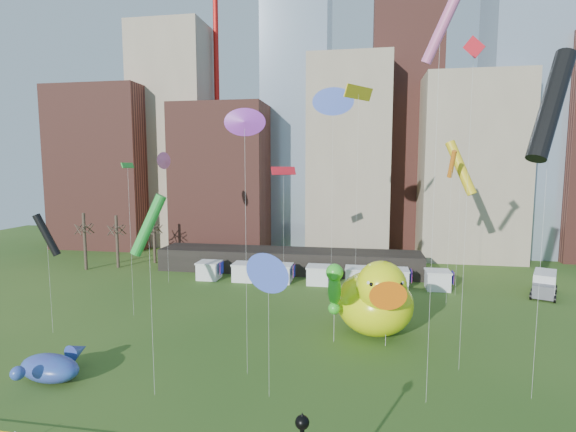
% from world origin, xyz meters
% --- Properties ---
extents(skyline, '(101.00, 23.00, 68.00)m').
position_xyz_m(skyline, '(2.25, 61.06, 21.44)').
color(skyline, brown).
rests_on(skyline, ground).
extents(crane_left, '(23.00, 1.00, 76.00)m').
position_xyz_m(crane_left, '(-21.11, 64.00, 46.90)').
color(crane_left, red).
rests_on(crane_left, ground).
extents(pavilion, '(38.00, 6.00, 3.20)m').
position_xyz_m(pavilion, '(-4.00, 42.00, 1.60)').
color(pavilion, black).
rests_on(pavilion, ground).
extents(vendor_tents, '(33.24, 2.80, 2.40)m').
position_xyz_m(vendor_tents, '(1.02, 36.00, 1.11)').
color(vendor_tents, white).
rests_on(vendor_tents, ground).
extents(bare_trees, '(8.44, 6.44, 8.50)m').
position_xyz_m(bare_trees, '(-30.17, 40.54, 4.01)').
color(bare_trees, '#382B21').
rests_on(bare_trees, ground).
extents(big_duck, '(8.33, 10.13, 7.32)m').
position_xyz_m(big_duck, '(7.89, 19.54, 3.36)').
color(big_duck, '#F0FF0D').
rests_on(big_duck, ground).
extents(small_duck, '(3.47, 4.08, 2.90)m').
position_xyz_m(small_duck, '(9.04, 21.35, 1.33)').
color(small_duck, white).
rests_on(small_duck, ground).
extents(seahorse_green, '(1.55, 1.92, 7.03)m').
position_xyz_m(seahorse_green, '(4.28, 17.26, 5.17)').
color(seahorse_green, silver).
rests_on(seahorse_green, ground).
extents(seahorse_purple, '(1.72, 1.92, 5.49)m').
position_xyz_m(seahorse_purple, '(8.71, 17.12, 3.86)').
color(seahorse_purple, silver).
rests_on(seahorse_purple, ground).
extents(whale_inflatable, '(5.24, 6.27, 2.15)m').
position_xyz_m(whale_inflatable, '(-15.36, 7.13, 0.98)').
color(whale_inflatable, '#393693').
rests_on(whale_inflatable, ground).
extents(box_truck, '(4.53, 6.68, 2.67)m').
position_xyz_m(box_truck, '(28.25, 35.79, 1.37)').
color(box_truck, silver).
rests_on(box_truck, ground).
extents(kite_0, '(1.30, 1.02, 24.40)m').
position_xyz_m(kite_0, '(13.97, 13.66, 21.99)').
color(kite_0, silver).
rests_on(kite_0, ground).
extents(kite_1, '(2.22, 1.52, 25.13)m').
position_xyz_m(kite_1, '(10.87, 8.53, 23.24)').
color(kite_1, silver).
rests_on(kite_1, ground).
extents(kite_2, '(3.79, 3.82, 22.62)m').
position_xyz_m(kite_2, '(17.85, 10.23, 19.06)').
color(kite_2, silver).
rests_on(kite_2, ground).
extents(kite_3, '(2.49, 1.39, 13.61)m').
position_xyz_m(kite_3, '(-7.06, 6.39, 11.56)').
color(kite_3, silver).
rests_on(kite_3, ground).
extents(kite_4, '(2.83, 3.65, 23.12)m').
position_xyz_m(kite_4, '(5.96, 24.58, 22.39)').
color(kite_4, silver).
rests_on(kite_4, ground).
extents(kite_5, '(3.02, 0.39, 23.86)m').
position_xyz_m(kite_5, '(3.17, 29.06, 22.33)').
color(kite_5, silver).
rests_on(kite_5, ground).
extents(kite_6, '(0.75, 1.81, 17.08)m').
position_xyz_m(kite_6, '(15.92, 29.71, 15.55)').
color(kite_6, silver).
rests_on(kite_6, ground).
extents(kite_7, '(1.96, 0.51, 19.38)m').
position_xyz_m(kite_7, '(-1.68, 10.38, 18.36)').
color(kite_7, silver).
rests_on(kite_7, ground).
extents(kite_8, '(2.78, 2.38, 15.30)m').
position_xyz_m(kite_8, '(-2.88, 32.00, 14.74)').
color(kite_8, silver).
rests_on(kite_8, ground).
extents(kite_9, '(0.47, 2.21, 17.18)m').
position_xyz_m(kite_9, '(-18.68, 33.34, 16.06)').
color(kite_9, silver).
rests_on(kite_9, ground).
extents(kite_10, '(2.40, 1.05, 11.15)m').
position_xyz_m(kite_10, '(-21.49, 14.96, 9.17)').
color(kite_10, silver).
rests_on(kite_10, ground).
extents(kite_11, '(0.51, 1.71, 15.70)m').
position_xyz_m(kite_11, '(-16.62, 20.70, 15.16)').
color(kite_11, silver).
rests_on(kite_11, ground).
extents(kite_12, '(3.81, 2.85, 18.37)m').
position_xyz_m(kite_12, '(17.60, 33.33, 15.15)').
color(kite_12, silver).
rests_on(kite_12, ground).
extents(kite_13, '(2.36, 1.67, 9.78)m').
position_xyz_m(kite_13, '(0.61, 7.49, 8.48)').
color(kite_13, silver).
rests_on(kite_13, ground).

